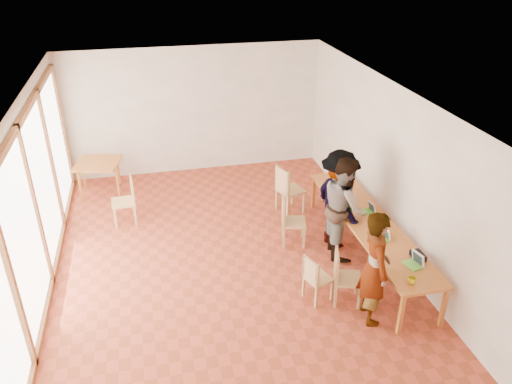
% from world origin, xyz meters
% --- Properties ---
extents(ground, '(8.00, 8.00, 0.00)m').
position_xyz_m(ground, '(0.00, 0.00, 0.00)').
color(ground, '#AF422A').
rests_on(ground, ground).
extents(wall_back, '(6.00, 0.10, 3.00)m').
position_xyz_m(wall_back, '(0.00, 4.00, 1.50)').
color(wall_back, '#F1E3D0').
rests_on(wall_back, ground).
extents(wall_front, '(6.00, 0.10, 3.00)m').
position_xyz_m(wall_front, '(0.00, -4.00, 1.50)').
color(wall_front, '#F1E3D0').
rests_on(wall_front, ground).
extents(wall_right, '(0.10, 8.00, 3.00)m').
position_xyz_m(wall_right, '(3.00, 0.00, 1.50)').
color(wall_right, '#F1E3D0').
rests_on(wall_right, ground).
extents(window_wall, '(0.10, 8.00, 3.00)m').
position_xyz_m(window_wall, '(-2.96, 0.00, 1.50)').
color(window_wall, white).
rests_on(window_wall, ground).
extents(ceiling, '(6.00, 8.00, 0.04)m').
position_xyz_m(ceiling, '(0.00, 0.00, 3.02)').
color(ceiling, white).
rests_on(ceiling, wall_back).
extents(communal_table, '(0.80, 4.00, 0.75)m').
position_xyz_m(communal_table, '(2.50, -0.45, 0.70)').
color(communal_table, '#C3772B').
rests_on(communal_table, ground).
extents(side_table, '(0.90, 0.90, 0.75)m').
position_xyz_m(side_table, '(-2.26, 3.20, 0.67)').
color(side_table, '#C3772B').
rests_on(side_table, ground).
extents(chair_near, '(0.48, 0.48, 0.43)m').
position_xyz_m(chair_near, '(1.19, -1.39, 0.49)').
color(chair_near, tan).
rests_on(chair_near, ground).
extents(chair_mid, '(0.53, 0.53, 0.48)m').
position_xyz_m(chair_mid, '(1.59, -1.50, 0.55)').
color(chair_mid, tan).
rests_on(chair_mid, ground).
extents(chair_far, '(0.52, 0.52, 0.50)m').
position_xyz_m(chair_far, '(1.25, 0.30, 0.57)').
color(chair_far, tan).
rests_on(chair_far, ground).
extents(chair_empty, '(0.60, 0.60, 0.55)m').
position_xyz_m(chair_empty, '(1.54, 1.41, 0.63)').
color(chair_empty, tan).
rests_on(chair_empty, ground).
extents(chair_spare, '(0.48, 0.48, 0.51)m').
position_xyz_m(chair_spare, '(-1.64, 1.76, 0.59)').
color(chair_spare, tan).
rests_on(chair_spare, ground).
extents(person_near, '(0.51, 0.71, 1.83)m').
position_xyz_m(person_near, '(1.88, -1.96, 0.92)').
color(person_near, gray).
rests_on(person_near, ground).
extents(person_mid, '(0.84, 1.01, 1.87)m').
position_xyz_m(person_mid, '(2.12, -0.20, 0.94)').
color(person_mid, gray).
rests_on(person_mid, ground).
extents(person_far, '(0.89, 1.32, 1.89)m').
position_xyz_m(person_far, '(2.10, 0.06, 0.94)').
color(person_far, gray).
rests_on(person_far, ground).
extents(laptop_near, '(0.28, 0.30, 0.22)m').
position_xyz_m(laptop_near, '(2.62, -1.83, 0.81)').
color(laptop_near, '#64C33C').
rests_on(laptop_near, communal_table).
extents(laptop_mid, '(0.24, 0.26, 0.20)m').
position_xyz_m(laptop_mid, '(2.48, -1.05, 0.81)').
color(laptop_mid, '#64C33C').
rests_on(laptop_mid, communal_table).
extents(laptop_far, '(0.22, 0.24, 0.18)m').
position_xyz_m(laptop_far, '(2.64, -0.16, 0.80)').
color(laptop_far, '#64C33C').
rests_on(laptop_far, communal_table).
extents(yellow_mug, '(0.15, 0.15, 0.10)m').
position_xyz_m(yellow_mug, '(2.35, -2.22, 0.80)').
color(yellow_mug, gold).
rests_on(yellow_mug, communal_table).
extents(green_bottle, '(0.07, 0.07, 0.28)m').
position_xyz_m(green_bottle, '(2.25, -0.17, 0.89)').
color(green_bottle, '#167F17').
rests_on(green_bottle, communal_table).
extents(clear_glass, '(0.07, 0.07, 0.09)m').
position_xyz_m(clear_glass, '(2.62, -0.42, 0.80)').
color(clear_glass, silver).
rests_on(clear_glass, communal_table).
extents(condiment_cup, '(0.08, 0.08, 0.06)m').
position_xyz_m(condiment_cup, '(2.53, 0.78, 0.78)').
color(condiment_cup, white).
rests_on(condiment_cup, communal_table).
extents(pink_phone, '(0.05, 0.10, 0.01)m').
position_xyz_m(pink_phone, '(2.18, 0.29, 0.76)').
color(pink_phone, '#BA3A4B').
rests_on(pink_phone, communal_table).
extents(black_pouch, '(0.16, 0.26, 0.09)m').
position_xyz_m(black_pouch, '(2.75, -1.68, 0.80)').
color(black_pouch, black).
rests_on(black_pouch, communal_table).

